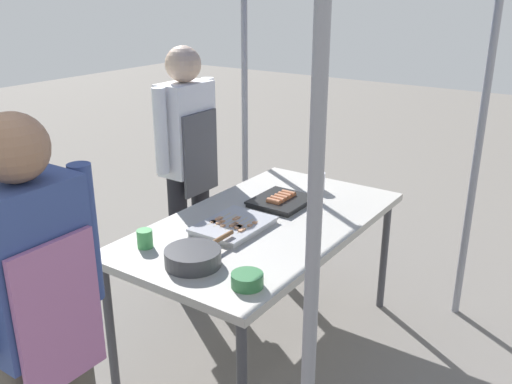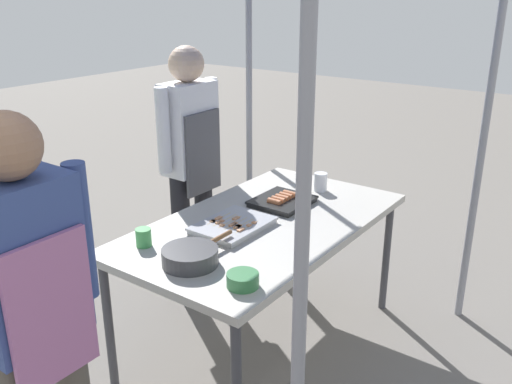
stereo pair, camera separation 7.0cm
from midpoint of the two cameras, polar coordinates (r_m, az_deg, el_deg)
ground_plane at (r=3.27m, az=0.11°, el=-15.15°), size 18.00×18.00×0.00m
stall_table at (r=2.92m, az=0.12°, el=-3.93°), size 1.60×0.90×0.75m
tray_grilled_sausages at (r=3.12m, az=1.96°, el=-0.90°), size 0.32×0.28×0.06m
tray_meat_skewers at (r=2.80m, az=-3.03°, el=-3.46°), size 0.39×0.29×0.04m
cooking_wok at (r=2.46m, az=-7.24°, el=-6.55°), size 0.41×0.25×0.07m
condiment_bowl at (r=2.28m, az=-1.79°, el=-9.00°), size 0.13×0.13×0.06m
drink_cup_near_edge at (r=3.33m, az=5.82°, el=1.09°), size 0.08×0.08×0.11m
drink_cup_by_wok at (r=2.66m, az=-12.04°, el=-4.69°), size 0.07×0.07×0.09m
vendor_woman at (r=3.50m, az=-7.58°, el=4.10°), size 0.52×0.23×1.57m
customer_nearby at (r=1.99m, az=-22.21°, el=-10.82°), size 0.52×0.23×1.56m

